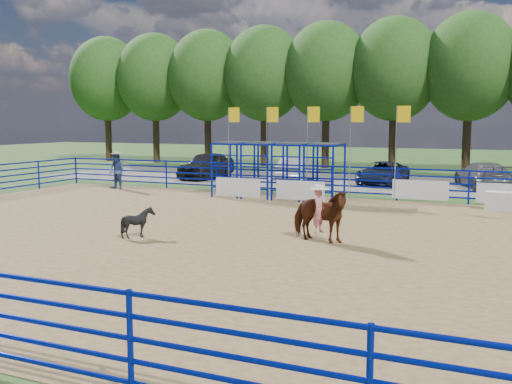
{
  "coord_description": "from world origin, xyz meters",
  "views": [
    {
      "loc": [
        7.13,
        -15.66,
        3.58
      ],
      "look_at": [
        0.0,
        1.0,
        1.3
      ],
      "focal_mm": 40.0,
      "sensor_mm": 36.0,
      "label": 1
    }
  ],
  "objects_px": {
    "horse_and_rider": "(319,213)",
    "calf": "(138,222)",
    "announcer_table": "(504,201)",
    "car_a": "(206,165)",
    "car_d": "(483,175)",
    "spectator_cowboy": "(117,171)",
    "car_c": "(383,173)",
    "car_b": "(296,169)"
  },
  "relations": [
    {
      "from": "calf",
      "to": "spectator_cowboy",
      "type": "xyz_separation_m",
      "value": [
        -8.21,
        9.93,
        0.5
      ]
    },
    {
      "from": "announcer_table",
      "to": "car_a",
      "type": "bearing_deg",
      "value": 157.92
    },
    {
      "from": "announcer_table",
      "to": "calf",
      "type": "bearing_deg",
      "value": -135.59
    },
    {
      "from": "car_b",
      "to": "car_c",
      "type": "xyz_separation_m",
      "value": [
        4.95,
        0.57,
        -0.08
      ]
    },
    {
      "from": "spectator_cowboy",
      "to": "car_b",
      "type": "distance_m",
      "value": 10.42
    },
    {
      "from": "car_c",
      "to": "spectator_cowboy",
      "type": "bearing_deg",
      "value": -140.36
    },
    {
      "from": "calf",
      "to": "car_c",
      "type": "height_order",
      "value": "car_c"
    },
    {
      "from": "car_a",
      "to": "car_d",
      "type": "bearing_deg",
      "value": 4.85
    },
    {
      "from": "announcer_table",
      "to": "car_a",
      "type": "relative_size",
      "value": 0.29
    },
    {
      "from": "announcer_table",
      "to": "spectator_cowboy",
      "type": "xyz_separation_m",
      "value": [
        -18.51,
        -0.17,
        0.6
      ]
    },
    {
      "from": "announcer_table",
      "to": "car_a",
      "type": "distance_m",
      "value": 18.37
    },
    {
      "from": "announcer_table",
      "to": "calf",
      "type": "xyz_separation_m",
      "value": [
        -10.3,
        -10.09,
        0.1
      ]
    },
    {
      "from": "spectator_cowboy",
      "to": "car_b",
      "type": "relative_size",
      "value": 0.45
    },
    {
      "from": "announcer_table",
      "to": "horse_and_rider",
      "type": "distance_m",
      "value": 9.91
    },
    {
      "from": "horse_and_rider",
      "to": "car_d",
      "type": "height_order",
      "value": "horse_and_rider"
    },
    {
      "from": "announcer_table",
      "to": "car_b",
      "type": "relative_size",
      "value": 0.32
    },
    {
      "from": "calf",
      "to": "car_d",
      "type": "bearing_deg",
      "value": -37.12
    },
    {
      "from": "announcer_table",
      "to": "calf",
      "type": "relative_size",
      "value": 1.49
    },
    {
      "from": "calf",
      "to": "spectator_cowboy",
      "type": "relative_size",
      "value": 0.48
    },
    {
      "from": "car_a",
      "to": "car_d",
      "type": "xyz_separation_m",
      "value": [
        16.02,
        1.05,
        -0.12
      ]
    },
    {
      "from": "car_b",
      "to": "car_c",
      "type": "distance_m",
      "value": 4.98
    },
    {
      "from": "car_a",
      "to": "car_d",
      "type": "relative_size",
      "value": 1.0
    },
    {
      "from": "horse_and_rider",
      "to": "car_a",
      "type": "relative_size",
      "value": 0.49
    },
    {
      "from": "car_a",
      "to": "car_b",
      "type": "height_order",
      "value": "car_a"
    },
    {
      "from": "horse_and_rider",
      "to": "car_a",
      "type": "xyz_separation_m",
      "value": [
        -11.99,
        15.43,
        -0.07
      ]
    },
    {
      "from": "announcer_table",
      "to": "car_c",
      "type": "xyz_separation_m",
      "value": [
        -6.27,
        7.84,
        0.25
      ]
    },
    {
      "from": "announcer_table",
      "to": "horse_and_rider",
      "type": "xyz_separation_m",
      "value": [
        -5.03,
        -8.53,
        0.5
      ]
    },
    {
      "from": "announcer_table",
      "to": "car_a",
      "type": "xyz_separation_m",
      "value": [
        -17.01,
        6.9,
        0.43
      ]
    },
    {
      "from": "announcer_table",
      "to": "car_b",
      "type": "distance_m",
      "value": 13.37
    },
    {
      "from": "spectator_cowboy",
      "to": "car_a",
      "type": "xyz_separation_m",
      "value": [
        1.5,
        7.07,
        -0.16
      ]
    },
    {
      "from": "car_c",
      "to": "announcer_table",
      "type": "bearing_deg",
      "value": -44.89
    },
    {
      "from": "car_c",
      "to": "car_a",
      "type": "bearing_deg",
      "value": -168.56
    },
    {
      "from": "announcer_table",
      "to": "car_b",
      "type": "xyz_separation_m",
      "value": [
        -11.22,
        7.27,
        0.33
      ]
    },
    {
      "from": "calf",
      "to": "car_b",
      "type": "bearing_deg",
      "value": -6.82
    },
    {
      "from": "spectator_cowboy",
      "to": "car_d",
      "type": "distance_m",
      "value": 19.31
    },
    {
      "from": "spectator_cowboy",
      "to": "car_c",
      "type": "relative_size",
      "value": 0.43
    },
    {
      "from": "car_c",
      "to": "car_d",
      "type": "height_order",
      "value": "car_d"
    },
    {
      "from": "horse_and_rider",
      "to": "car_b",
      "type": "relative_size",
      "value": 0.54
    },
    {
      "from": "announcer_table",
      "to": "car_c",
      "type": "height_order",
      "value": "car_c"
    },
    {
      "from": "horse_and_rider",
      "to": "calf",
      "type": "relative_size",
      "value": 2.5
    },
    {
      "from": "car_a",
      "to": "car_d",
      "type": "height_order",
      "value": "car_a"
    },
    {
      "from": "horse_and_rider",
      "to": "calf",
      "type": "height_order",
      "value": "horse_and_rider"
    }
  ]
}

